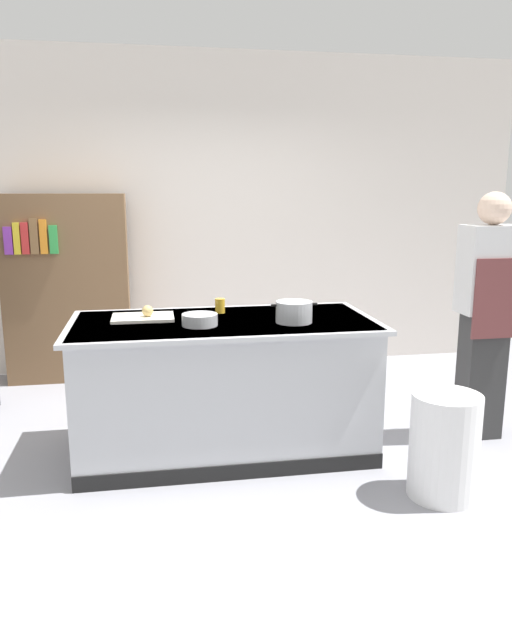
# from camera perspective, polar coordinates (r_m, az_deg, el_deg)

# --- Properties ---
(ground_plane) EXTENTS (10.00, 10.00, 0.00)m
(ground_plane) POSITION_cam_1_polar(r_m,az_deg,el_deg) (4.18, -2.98, -12.18)
(ground_plane) COLOR gray
(back_wall) EXTENTS (6.40, 0.12, 3.00)m
(back_wall) POSITION_cam_1_polar(r_m,az_deg,el_deg) (5.90, -5.62, 9.98)
(back_wall) COLOR silver
(back_wall) RESTS_ON ground_plane
(counter_island) EXTENTS (1.98, 0.98, 0.90)m
(counter_island) POSITION_cam_1_polar(r_m,az_deg,el_deg) (4.01, -3.05, -6.11)
(counter_island) COLOR #B7BABF
(counter_island) RESTS_ON ground_plane
(cutting_board) EXTENTS (0.40, 0.28, 0.02)m
(cutting_board) POSITION_cam_1_polar(r_m,az_deg,el_deg) (4.00, -10.72, 0.24)
(cutting_board) COLOR silver
(cutting_board) RESTS_ON counter_island
(onion) EXTENTS (0.07, 0.07, 0.07)m
(onion) POSITION_cam_1_polar(r_m,az_deg,el_deg) (3.97, -10.29, 0.86)
(onion) COLOR tan
(onion) RESTS_ON cutting_board
(stock_pot) EXTENTS (0.30, 0.23, 0.14)m
(stock_pot) POSITION_cam_1_polar(r_m,az_deg,el_deg) (3.82, 3.64, 0.78)
(stock_pot) COLOR #B7BABF
(stock_pot) RESTS_ON counter_island
(mixing_bowl) EXTENTS (0.22, 0.22, 0.07)m
(mixing_bowl) POSITION_cam_1_polar(r_m,az_deg,el_deg) (3.75, -5.38, 0.03)
(mixing_bowl) COLOR #B7BABF
(mixing_bowl) RESTS_ON counter_island
(juice_cup) EXTENTS (0.07, 0.07, 0.10)m
(juice_cup) POSITION_cam_1_polar(r_m,az_deg,el_deg) (4.12, -3.45, 1.36)
(juice_cup) COLOR yellow
(juice_cup) RESTS_ON counter_island
(trash_bin) EXTENTS (0.39, 0.39, 0.61)m
(trash_bin) POSITION_cam_1_polar(r_m,az_deg,el_deg) (3.64, 17.48, -11.35)
(trash_bin) COLOR white
(trash_bin) RESTS_ON ground_plane
(person_chef) EXTENTS (0.38, 0.25, 1.72)m
(person_chef) POSITION_cam_1_polar(r_m,az_deg,el_deg) (4.42, 21.09, 0.81)
(person_chef) COLOR #313131
(person_chef) RESTS_ON ground_plane
(bookshelf) EXTENTS (1.10, 0.31, 1.70)m
(bookshelf) POSITION_cam_1_polar(r_m,az_deg,el_deg) (5.70, -17.57, 2.85)
(bookshelf) COLOR brown
(bookshelf) RESTS_ON ground_plane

